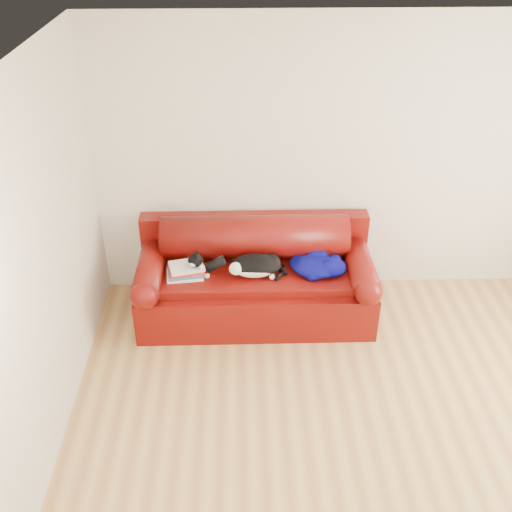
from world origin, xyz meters
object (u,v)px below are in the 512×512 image
(book_stack, at_px, (186,270))
(cat, at_px, (255,266))
(blanket, at_px, (317,265))
(sofa_base, at_px, (256,293))

(book_stack, height_order, cat, cat)
(cat, relative_size, blanket, 1.32)
(sofa_base, xyz_separation_m, book_stack, (-0.61, -0.08, 0.31))
(cat, xyz_separation_m, blanket, (0.55, 0.04, -0.02))
(book_stack, height_order, blanket, blanket)
(sofa_base, relative_size, book_stack, 6.16)
(sofa_base, distance_m, cat, 0.36)
(sofa_base, relative_size, blanket, 4.22)
(book_stack, bearing_deg, sofa_base, 7.43)
(sofa_base, relative_size, cat, 3.20)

